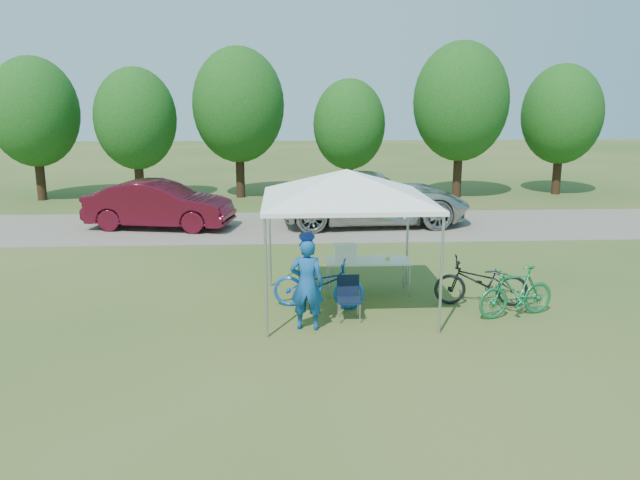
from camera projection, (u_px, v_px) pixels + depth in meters
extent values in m
plane|color=#2D5119|center=(345.00, 307.00, 12.30)|extent=(100.00, 100.00, 0.00)
cube|color=gray|center=(321.00, 226.00, 20.08)|extent=(24.00, 5.00, 0.02)
cylinder|color=#A5A5AA|center=(266.00, 279.00, 10.52)|extent=(0.05, 0.05, 2.10)
cylinder|color=#A5A5AA|center=(441.00, 276.00, 10.69)|extent=(0.05, 0.05, 2.10)
cylinder|color=#A5A5AA|center=(270.00, 240.00, 13.44)|extent=(0.05, 0.05, 2.10)
cylinder|color=#A5A5AA|center=(407.00, 238.00, 13.61)|extent=(0.05, 0.05, 2.10)
cube|color=white|center=(346.00, 200.00, 11.82)|extent=(3.15, 3.15, 0.08)
pyramid|color=white|center=(347.00, 169.00, 11.69)|extent=(4.53, 4.53, 0.55)
cylinder|color=#382314|center=(40.00, 177.00, 25.11)|extent=(0.36, 0.36, 1.89)
ellipsoid|color=#144711|center=(34.00, 112.00, 24.54)|extent=(3.46, 3.46, 4.32)
cylinder|color=#382314|center=(139.00, 179.00, 25.05)|extent=(0.36, 0.36, 1.75)
ellipsoid|color=#144711|center=(136.00, 119.00, 24.52)|extent=(3.20, 3.20, 4.00)
cylinder|color=#382314|center=(240.00, 173.00, 25.83)|extent=(0.36, 0.36, 2.03)
ellipsoid|color=#144711|center=(238.00, 105.00, 25.22)|extent=(3.71, 3.71, 4.64)
cylinder|color=#382314|center=(349.00, 178.00, 25.93)|extent=(0.36, 0.36, 1.61)
ellipsoid|color=#144711|center=(349.00, 124.00, 25.44)|extent=(2.94, 2.94, 3.68)
cylinder|color=#382314|center=(457.00, 172.00, 25.83)|extent=(0.36, 0.36, 2.10)
ellipsoid|color=#144711|center=(461.00, 102.00, 25.20)|extent=(3.84, 3.84, 4.80)
cylinder|color=#382314|center=(557.00, 173.00, 26.70)|extent=(0.36, 0.36, 1.82)
ellipsoid|color=#144711|center=(562.00, 114.00, 26.15)|extent=(3.33, 3.33, 4.16)
cube|color=white|center=(368.00, 261.00, 13.06)|extent=(1.75, 0.73, 0.04)
cylinder|color=#A5A5AA|center=(330.00, 282.00, 12.79)|extent=(0.04, 0.04, 0.68)
cylinder|color=#A5A5AA|center=(409.00, 281.00, 12.88)|extent=(0.04, 0.04, 0.68)
cylinder|color=#A5A5AA|center=(328.00, 274.00, 13.39)|extent=(0.04, 0.04, 0.68)
cylinder|color=#A5A5AA|center=(404.00, 273.00, 13.49)|extent=(0.04, 0.04, 0.68)
cube|color=black|center=(349.00, 300.00, 11.51)|extent=(0.42, 0.42, 0.04)
cube|color=black|center=(348.00, 285.00, 11.65)|extent=(0.42, 0.04, 0.42)
cylinder|color=#A5A5AA|center=(340.00, 314.00, 11.36)|extent=(0.02, 0.02, 0.37)
cylinder|color=#A5A5AA|center=(360.00, 314.00, 11.38)|extent=(0.02, 0.02, 0.37)
cylinder|color=#A5A5AA|center=(338.00, 307.00, 11.72)|extent=(0.02, 0.02, 0.37)
cylinder|color=#A5A5AA|center=(358.00, 307.00, 11.74)|extent=(0.02, 0.02, 0.37)
cube|color=white|center=(345.00, 253.00, 12.99)|extent=(0.45, 0.30, 0.30)
cube|color=white|center=(345.00, 245.00, 12.95)|extent=(0.47, 0.32, 0.04)
cylinder|color=gold|center=(388.00, 259.00, 13.02)|extent=(0.09, 0.09, 0.07)
imported|color=#114B92|center=(307.00, 284.00, 10.98)|extent=(0.67, 0.50, 1.66)
imported|color=blue|center=(319.00, 284.00, 12.20)|extent=(1.90, 1.01, 0.95)
imported|color=#1A7942|center=(516.00, 292.00, 11.68)|extent=(1.67, 0.87, 0.97)
imported|color=black|center=(481.00, 282.00, 12.31)|extent=(1.91, 0.89, 0.97)
imported|color=beige|center=(374.00, 198.00, 20.22)|extent=(6.29, 3.15, 1.71)
imported|color=#550E1D|center=(159.00, 205.00, 19.56)|extent=(4.76, 2.38, 1.50)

